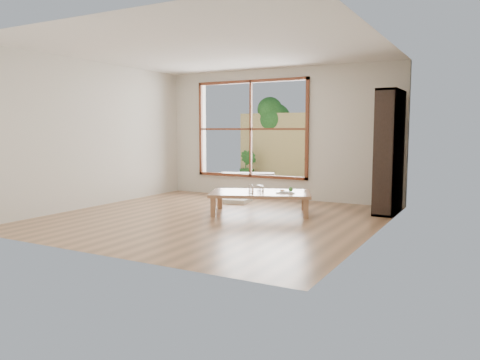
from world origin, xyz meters
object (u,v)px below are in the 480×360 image
at_px(bookshelf, 389,152).
at_px(garden_bench, 247,175).
at_px(low_table, 260,195).
at_px(food_tray, 286,191).

distance_m(bookshelf, garden_bench, 3.73).
xyz_separation_m(low_table, garden_bench, (-1.54, 2.45, 0.04)).
height_order(low_table, food_tray, food_tray).
bearing_deg(garden_bench, food_tray, -70.92).
distance_m(low_table, bookshelf, 2.24).
xyz_separation_m(food_tray, garden_bench, (-1.96, 2.33, -0.03)).
relative_size(low_table, food_tray, 5.28).
height_order(low_table, garden_bench, garden_bench).
bearing_deg(low_table, garden_bench, 99.13).
relative_size(food_tray, garden_bench, 0.28).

